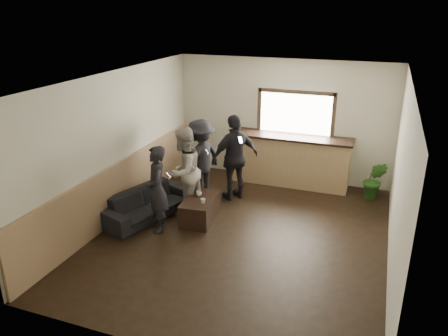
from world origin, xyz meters
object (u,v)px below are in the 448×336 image
at_px(person_a, 157,189).
at_px(person_c, 201,159).
at_px(bar_counter, 291,157).
at_px(coffee_table, 200,209).
at_px(potted_plant, 374,180).
at_px(sofa, 147,203).
at_px(person_d, 235,158).
at_px(person_b, 184,171).
at_px(cup_b, 203,201).
at_px(cup_a, 199,193).

height_order(person_a, person_c, person_c).
distance_m(bar_counter, coffee_table, 2.73).
bearing_deg(potted_plant, sofa, -149.77).
height_order(potted_plant, person_d, person_d).
distance_m(potted_plant, person_b, 4.04).
bearing_deg(person_a, coffee_table, 108.60).
height_order(bar_counter, sofa, bar_counter).
bearing_deg(sofa, person_b, -35.69).
relative_size(person_a, person_b, 0.92).
bearing_deg(potted_plant, person_a, -142.74).
relative_size(person_b, person_c, 1.03).
bearing_deg(cup_b, cup_a, 125.69).
relative_size(person_b, person_d, 0.95).
distance_m(potted_plant, person_d, 2.99).
xyz_separation_m(cup_a, person_b, (-0.34, 0.07, 0.39)).
xyz_separation_m(cup_a, cup_b, (0.21, -0.29, 0.00)).
relative_size(bar_counter, potted_plant, 3.16).
xyz_separation_m(cup_b, person_b, (-0.55, 0.36, 0.39)).
relative_size(sofa, person_b, 1.09).
bearing_deg(cup_a, coffee_table, -60.81).
distance_m(sofa, potted_plant, 4.75).
relative_size(cup_a, person_a, 0.07).
distance_m(cup_a, potted_plant, 3.76).
relative_size(bar_counter, coffee_table, 2.72).
relative_size(coffee_table, cup_a, 8.89).
bearing_deg(person_b, potted_plant, 128.92).
bearing_deg(cup_b, person_a, -146.81).
height_order(sofa, person_b, person_b).
distance_m(coffee_table, person_b, 0.79).
xyz_separation_m(sofa, person_a, (0.45, -0.39, 0.53)).
height_order(cup_b, potted_plant, potted_plant).
height_order(bar_counter, person_a, bar_counter).
xyz_separation_m(potted_plant, person_a, (-3.65, -2.78, 0.38)).
relative_size(sofa, potted_plant, 2.22).
xyz_separation_m(coffee_table, person_d, (0.31, 1.17, 0.69)).
distance_m(cup_a, person_d, 1.19).
xyz_separation_m(sofa, cup_a, (0.94, 0.36, 0.21)).
bearing_deg(person_a, cup_a, 116.87).
height_order(cup_a, potted_plant, potted_plant).
height_order(coffee_table, potted_plant, potted_plant).
bearing_deg(coffee_table, cup_a, 119.19).
xyz_separation_m(sofa, person_b, (0.60, 0.43, 0.59)).
height_order(cup_b, person_c, person_c).
height_order(coffee_table, cup_b, cup_b).
relative_size(cup_a, potted_plant, 0.13).
bearing_deg(cup_b, person_b, 146.64).
bearing_deg(person_d, bar_counter, -175.48).
bearing_deg(cup_a, bar_counter, 60.03).
bearing_deg(potted_plant, person_d, -160.65).
distance_m(potted_plant, person_c, 3.71).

